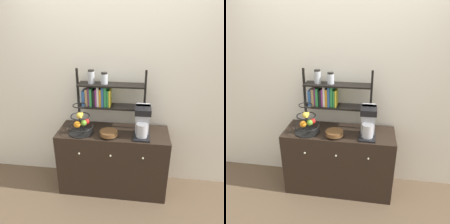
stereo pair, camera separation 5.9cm
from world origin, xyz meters
TOP-DOWN VIEW (x-y plane):
  - ground_plane at (0.00, 0.00)m, footprint 12.00×12.00m
  - wall_back at (0.00, 0.52)m, footprint 7.00×0.05m
  - sideboard at (0.00, 0.24)m, footprint 1.30×0.49m
  - coffee_maker at (0.33, 0.18)m, footprint 0.18×0.25m
  - fruit_stand at (-0.36, 0.16)m, footprint 0.29×0.29m
  - wooden_bowl at (-0.03, 0.11)m, footprint 0.20×0.20m
  - shelf_hutch at (-0.14, 0.36)m, footprint 0.80×0.20m

SIDE VIEW (x-z plane):
  - ground_plane at x=0.00m, z-range 0.00..0.00m
  - sideboard at x=0.00m, z-range 0.00..0.81m
  - wooden_bowl at x=-0.03m, z-range 0.82..0.89m
  - fruit_stand at x=-0.36m, z-range 0.74..1.15m
  - coffee_maker at x=0.33m, z-range 0.81..1.18m
  - shelf_hutch at x=-0.14m, z-range 0.87..1.58m
  - wall_back at x=0.00m, z-range 0.00..2.60m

